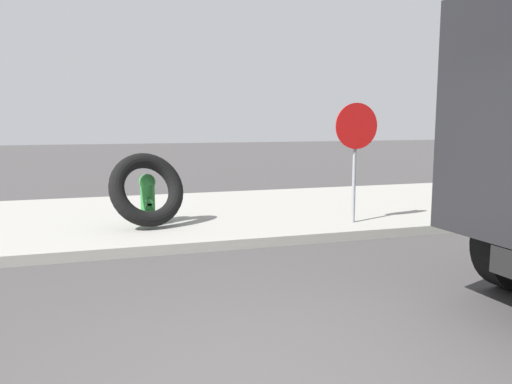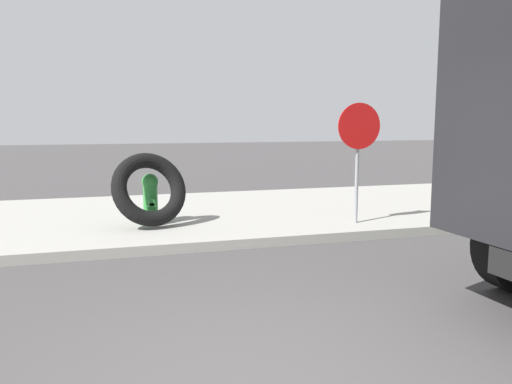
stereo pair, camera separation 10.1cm
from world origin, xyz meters
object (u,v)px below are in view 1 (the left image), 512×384
stop_sign (356,141)px  bare_tree (459,76)px  fire_hydrant (148,197)px  loose_tire (147,189)px

stop_sign → bare_tree: bearing=29.6°
fire_hydrant → stop_sign: (3.32, -1.04, 0.95)m
loose_tire → stop_sign: (3.37, -0.67, 0.77)m
fire_hydrant → stop_sign: size_ratio=0.41×
loose_tire → stop_sign: 3.52m
stop_sign → bare_tree: size_ratio=0.38×
loose_tire → bare_tree: 7.45m
bare_tree → stop_sign: bearing=-150.4°
loose_tire → bare_tree: bearing=11.3°
stop_sign → fire_hydrant: bearing=162.7°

